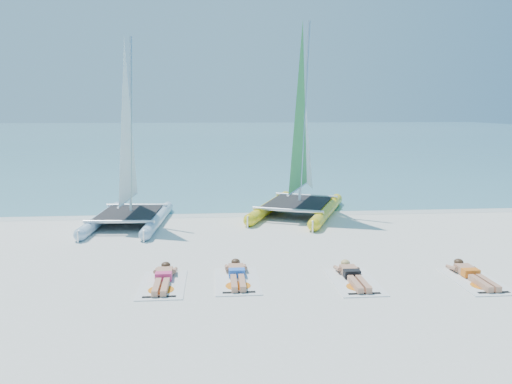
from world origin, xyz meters
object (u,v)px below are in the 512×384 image
(towel_a, at_px, (163,285))
(towel_d, at_px, (475,281))
(sunbather_a, at_px, (163,277))
(catamaran_blue, at_px, (128,167))
(sunbather_b, at_px, (237,273))
(towel_b, at_px, (237,281))
(sunbather_d, at_px, (471,274))
(towel_c, at_px, (355,282))
(sunbather_c, at_px, (352,274))
(catamaran_yellow, at_px, (302,151))

(towel_a, bearing_deg, towel_d, -2.90)
(towel_a, bearing_deg, sunbather_a, 90.00)
(catamaran_blue, relative_size, sunbather_b, 3.78)
(towel_b, xyz_separation_m, sunbather_d, (5.39, -0.27, 0.11))
(sunbather_a, distance_m, towel_c, 4.32)
(towel_d, relative_size, sunbather_d, 1.07)
(sunbather_c, distance_m, towel_d, 2.78)
(towel_a, distance_m, towel_b, 1.67)
(towel_c, distance_m, towel_d, 2.76)
(towel_a, distance_m, sunbather_c, 4.30)
(sunbather_b, xyz_separation_m, sunbather_c, (2.63, -0.30, 0.00))
(catamaran_blue, xyz_separation_m, sunbather_a, (1.69, -5.92, -1.83))
(towel_b, bearing_deg, towel_a, -176.24)
(towel_c, bearing_deg, catamaran_yellow, 88.88)
(towel_a, distance_m, towel_d, 7.06)
(catamaran_yellow, relative_size, towel_b, 3.97)
(sunbather_a, relative_size, towel_d, 0.93)
(sunbather_b, bearing_deg, sunbather_d, -4.94)
(catamaran_blue, height_order, sunbather_c, catamaran_blue)
(towel_a, xyz_separation_m, towel_b, (1.66, 0.11, 0.00))
(towel_a, xyz_separation_m, sunbather_c, (4.30, 0.01, 0.11))
(towel_a, height_order, sunbather_d, sunbather_d)
(towel_d, bearing_deg, sunbather_b, 173.04)
(towel_d, distance_m, sunbather_d, 0.22)
(catamaran_blue, distance_m, towel_d, 11.04)
(sunbather_b, bearing_deg, towel_b, -90.00)
(catamaran_yellow, distance_m, sunbather_b, 8.15)
(towel_a, height_order, sunbather_a, sunbather_a)
(sunbather_a, height_order, towel_c, sunbather_a)
(towel_c, height_order, towel_d, same)
(towel_a, xyz_separation_m, sunbather_a, (0.00, 0.19, 0.11))
(towel_a, xyz_separation_m, sunbather_d, (7.05, -0.16, 0.11))
(sunbather_a, bearing_deg, towel_d, -4.45)
(sunbather_a, distance_m, towel_b, 1.67)
(catamaran_blue, xyz_separation_m, sunbather_c, (5.98, -6.10, -1.83))
(catamaran_blue, relative_size, sunbather_c, 3.78)
(towel_b, distance_m, sunbather_c, 2.64)
(catamaran_blue, relative_size, towel_b, 3.52)
(towel_b, xyz_separation_m, towel_c, (2.63, -0.30, 0.00))
(towel_c, bearing_deg, towel_b, 173.59)
(towel_a, xyz_separation_m, towel_c, (4.30, -0.19, 0.00))
(catamaran_yellow, distance_m, sunbather_c, 7.94)
(catamaran_yellow, height_order, sunbather_b, catamaran_yellow)
(towel_b, bearing_deg, sunbather_d, -2.91)
(sunbather_a, distance_m, sunbather_b, 1.67)
(catamaran_yellow, bearing_deg, sunbather_b, -88.15)
(towel_c, bearing_deg, sunbather_c, 90.00)
(sunbather_a, xyz_separation_m, sunbather_b, (1.66, 0.11, 0.00))
(towel_b, bearing_deg, towel_c, -6.41)
(sunbather_b, height_order, towel_c, sunbather_b)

